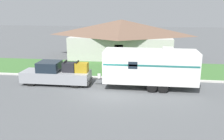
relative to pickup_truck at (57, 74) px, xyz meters
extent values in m
plane|color=#515456|center=(4.28, -1.52, -0.90)|extent=(120.00, 120.00, 0.00)
cube|color=beige|center=(4.28, 2.23, -0.83)|extent=(80.00, 0.30, 0.14)
cube|color=#3D6B33|center=(4.28, 5.88, -0.89)|extent=(80.00, 7.00, 0.03)
cube|color=#B2B2A8|center=(4.38, 12.16, 0.49)|extent=(12.52, 6.54, 2.78)
pyramid|color=brown|center=(4.38, 12.16, 2.89)|extent=(13.52, 7.06, 2.02)
cube|color=#4C3828|center=(4.38, 8.92, 0.15)|extent=(1.00, 0.06, 2.10)
cylinder|color=black|center=(-2.04, -0.79, -0.46)|extent=(0.88, 0.28, 0.88)
cylinder|color=black|center=(-2.04, 0.79, -0.46)|extent=(0.88, 0.28, 0.88)
cylinder|color=black|center=(1.78, -0.79, -0.46)|extent=(0.88, 0.28, 0.88)
cylinder|color=black|center=(1.78, 0.79, -0.46)|extent=(0.88, 0.28, 0.88)
cube|color=gray|center=(-1.25, 0.00, -0.22)|extent=(3.44, 1.94, 0.89)
cube|color=#19232D|center=(-0.63, 0.00, 0.64)|extent=(1.79, 1.79, 0.82)
cube|color=gray|center=(1.65, 0.00, -0.22)|extent=(2.35, 1.94, 0.89)
cube|color=#333333|center=(2.88, 0.00, -0.54)|extent=(0.12, 1.75, 0.20)
cube|color=black|center=(1.13, 0.00, 0.63)|extent=(1.08, 0.82, 0.80)
cube|color=black|center=(0.78, 0.00, 1.11)|extent=(0.10, 0.90, 0.08)
cube|color=olive|center=(2.16, 0.00, 0.63)|extent=(1.08, 0.82, 0.80)
cube|color=black|center=(1.82, 0.00, 1.11)|extent=(0.10, 0.90, 0.08)
cylinder|color=black|center=(7.99, -1.11, -0.52)|extent=(0.77, 0.22, 0.77)
cylinder|color=black|center=(7.99, 1.11, -0.52)|extent=(0.77, 0.22, 0.77)
cylinder|color=black|center=(8.84, -1.11, -0.52)|extent=(0.77, 0.22, 0.77)
cylinder|color=black|center=(8.84, 1.11, -0.52)|extent=(0.77, 0.22, 0.77)
cube|color=silver|center=(7.82, 0.00, 0.93)|extent=(7.39, 2.50, 2.54)
cube|color=#1E6660|center=(7.82, -1.26, 1.25)|extent=(7.24, 0.01, 0.14)
cube|color=#383838|center=(3.60, 0.00, -0.29)|extent=(1.05, 0.12, 0.10)
cylinder|color=silver|center=(3.65, 0.00, -0.06)|extent=(0.28, 0.28, 0.36)
cube|color=silver|center=(9.15, 0.00, 2.34)|extent=(0.80, 0.68, 0.28)
cube|color=#19232D|center=(6.49, -1.26, 1.25)|extent=(0.70, 0.01, 0.56)
cylinder|color=brown|center=(-2.34, 2.97, -0.36)|extent=(0.09, 0.09, 1.09)
cube|color=silver|center=(-2.34, 2.97, 0.30)|extent=(0.48, 0.20, 0.22)
camera|label=1|loc=(7.29, -19.67, 5.71)|focal=40.00mm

